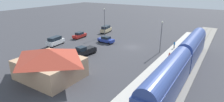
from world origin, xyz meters
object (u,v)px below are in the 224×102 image
object	(u,v)px
pedestrian_waiting_far	(169,56)
station_building	(50,63)
sedan_blue	(106,40)
suv_tan	(106,29)
light_pole_near_platform	(161,33)
passenger_train	(182,59)
suv_white	(55,41)
pickup_black	(85,51)
pedestrian_on_platform	(174,44)
sedan_red	(80,35)
light_pole_lot_center	(104,19)

from	to	relation	value
pedestrian_waiting_far	station_building	bearing A→B (deg)	49.48
station_building	sedan_blue	bearing A→B (deg)	-80.62
station_building	suv_tan	bearing A→B (deg)	-71.99
light_pole_near_platform	passenger_train	bearing A→B (deg)	126.76
suv_tan	suv_white	world-z (taller)	same
suv_white	light_pole_near_platform	world-z (taller)	light_pole_near_platform
pickup_black	light_pole_near_platform	size ratio (longest dim) A/B	0.78
pickup_black	suv_tan	bearing A→B (deg)	-68.30
pedestrian_waiting_far	pickup_black	world-z (taller)	pickup_black
station_building	sedan_blue	size ratio (longest dim) A/B	2.28
passenger_train	pickup_black	world-z (taller)	passenger_train
pedestrian_waiting_far	light_pole_near_platform	world-z (taller)	light_pole_near_platform
passenger_train	suv_white	distance (m)	31.37
pedestrian_on_platform	suv_white	world-z (taller)	suv_white
pedestrian_waiting_far	suv_tan	world-z (taller)	suv_tan
sedan_blue	suv_white	size ratio (longest dim) A/B	0.91
light_pole_near_platform	sedan_red	bearing A→B (deg)	1.00
pickup_black	suv_white	size ratio (longest dim) A/B	1.11
station_building	pedestrian_waiting_far	xyz separation A→B (m)	(-14.67, -17.16, -1.35)
suv_tan	pickup_black	bearing A→B (deg)	111.70
sedan_red	sedan_blue	world-z (taller)	same
station_building	pedestrian_waiting_far	bearing A→B (deg)	-130.52
passenger_train	sedan_blue	world-z (taller)	passenger_train
station_building	sedan_red	distance (m)	25.02
station_building	sedan_blue	world-z (taller)	station_building
passenger_train	pedestrian_waiting_far	world-z (taller)	passenger_train
station_building	suv_tan	size ratio (longest dim) A/B	2.04
passenger_train	light_pole_lot_center	bearing A→B (deg)	-28.87
suv_white	pedestrian_on_platform	bearing A→B (deg)	-153.82
passenger_train	pedestrian_on_platform	bearing A→B (deg)	-70.55
pedestrian_on_platform	sedan_blue	size ratio (longest dim) A/B	0.37
pickup_black	station_building	bearing A→B (deg)	100.88
sedan_red	pickup_black	xyz separation A→B (m)	(-10.69, 10.30, 0.15)
passenger_train	sedan_red	distance (m)	32.09
pedestrian_on_platform	light_pole_near_platform	xyz separation A→B (m)	(2.16, 4.05, 3.31)
station_building	light_pole_lot_center	bearing A→B (deg)	-74.06
suv_tan	pedestrian_waiting_far	bearing A→B (deg)	150.32
sedan_red	suv_white	world-z (taller)	suv_white
passenger_train	pedestrian_on_platform	size ratio (longest dim) A/B	19.50
sedan_blue	suv_tan	bearing A→B (deg)	-55.87
passenger_train	suv_tan	bearing A→B (deg)	-33.42
pedestrian_on_platform	passenger_train	bearing A→B (deg)	109.45
sedan_red	pedestrian_on_platform	bearing A→B (deg)	-170.33
station_building	light_pole_near_platform	distance (m)	24.61
pedestrian_waiting_far	suv_white	xyz separation A→B (m)	(27.99, 4.41, -0.13)
light_pole_lot_center	pedestrian_waiting_far	bearing A→B (deg)	156.49
sedan_blue	light_pole_lot_center	size ratio (longest dim) A/B	0.55
passenger_train	pedestrian_on_platform	xyz separation A→B (m)	(4.64, -13.15, -1.58)
suv_tan	light_pole_lot_center	world-z (taller)	light_pole_lot_center
suv_tan	sedan_red	bearing A→B (deg)	75.05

